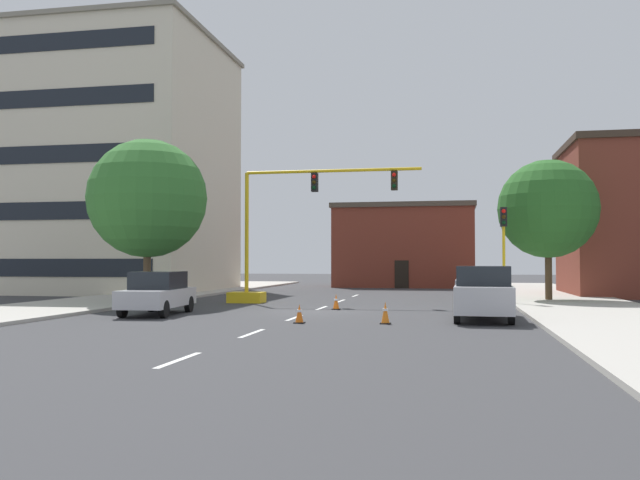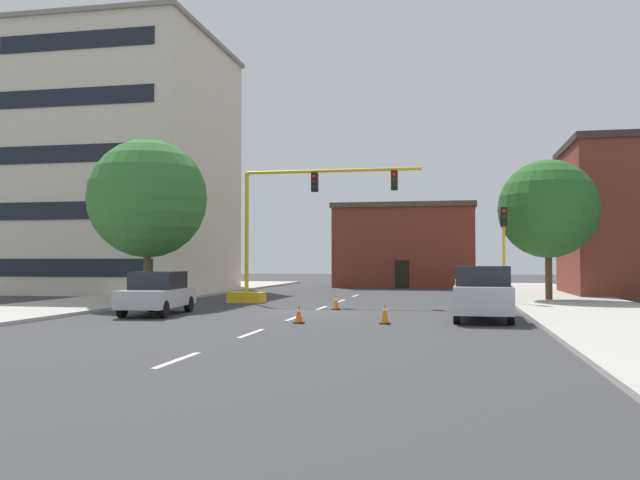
# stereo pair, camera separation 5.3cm
# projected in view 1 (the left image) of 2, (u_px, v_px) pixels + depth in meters

# --- Properties ---
(ground_plane) EXTENTS (160.00, 160.00, 0.00)m
(ground_plane) POSITION_uv_depth(u_px,v_px,m) (311.00, 312.00, 28.45)
(ground_plane) COLOR #38383A
(sidewalk_left) EXTENTS (6.00, 56.00, 0.14)m
(sidewalk_left) POSITION_uv_depth(u_px,v_px,m) (140.00, 297.00, 38.55)
(sidewalk_left) COLOR #B2ADA3
(sidewalk_left) RESTS_ON ground_plane
(sidewalk_right) EXTENTS (6.00, 56.00, 0.14)m
(sidewalk_right) POSITION_uv_depth(u_px,v_px,m) (569.00, 302.00, 34.04)
(sidewalk_right) COLOR #B2ADA3
(sidewalk_right) RESTS_ON ground_plane
(lane_stripe_seg_0) EXTENTS (0.16, 2.40, 0.01)m
(lane_stripe_seg_0) POSITION_uv_depth(u_px,v_px,m) (179.00, 360.00, 14.72)
(lane_stripe_seg_0) COLOR silver
(lane_stripe_seg_0) RESTS_ON ground_plane
(lane_stripe_seg_1) EXTENTS (0.16, 2.40, 0.01)m
(lane_stripe_seg_1) POSITION_uv_depth(u_px,v_px,m) (252.00, 333.00, 20.11)
(lane_stripe_seg_1) COLOR silver
(lane_stripe_seg_1) RESTS_ON ground_plane
(lane_stripe_seg_2) EXTENTS (0.16, 2.40, 0.01)m
(lane_stripe_seg_2) POSITION_uv_depth(u_px,v_px,m) (294.00, 318.00, 25.50)
(lane_stripe_seg_2) COLOR silver
(lane_stripe_seg_2) RESTS_ON ground_plane
(lane_stripe_seg_3) EXTENTS (0.16, 2.40, 0.01)m
(lane_stripe_seg_3) POSITION_uv_depth(u_px,v_px,m) (322.00, 308.00, 30.90)
(lane_stripe_seg_3) COLOR silver
(lane_stripe_seg_3) RESTS_ON ground_plane
(lane_stripe_seg_4) EXTENTS (0.16, 2.40, 0.01)m
(lane_stripe_seg_4) POSITION_uv_depth(u_px,v_px,m) (341.00, 301.00, 36.29)
(lane_stripe_seg_4) COLOR silver
(lane_stripe_seg_4) RESTS_ON ground_plane
(lane_stripe_seg_5) EXTENTS (0.16, 2.40, 0.01)m
(lane_stripe_seg_5) POSITION_uv_depth(u_px,v_px,m) (355.00, 296.00, 41.69)
(lane_stripe_seg_5) COLOR silver
(lane_stripe_seg_5) RESTS_ON ground_plane
(building_tall_left) EXTENTS (13.11, 13.77, 17.77)m
(building_tall_left) POSITION_uv_depth(u_px,v_px,m) (126.00, 166.00, 47.60)
(building_tall_left) COLOR beige
(building_tall_left) RESTS_ON ground_plane
(building_brick_center) EXTENTS (11.61, 7.38, 6.86)m
(building_brick_center) POSITION_uv_depth(u_px,v_px,m) (405.00, 246.00, 56.42)
(building_brick_center) COLOR brown
(building_brick_center) RESTS_ON ground_plane
(traffic_signal_gantry) EXTENTS (9.92, 1.20, 6.83)m
(traffic_signal_gantry) POSITION_uv_depth(u_px,v_px,m) (271.00, 258.00, 34.59)
(traffic_signal_gantry) COLOR yellow
(traffic_signal_gantry) RESTS_ON ground_plane
(traffic_light_pole_right) EXTENTS (0.32, 0.47, 4.80)m
(traffic_light_pole_right) POSITION_uv_depth(u_px,v_px,m) (504.00, 233.00, 32.90)
(traffic_light_pole_right) COLOR yellow
(traffic_light_pole_right) RESTS_ON ground_plane
(tree_right_mid) EXTENTS (5.18, 5.18, 7.50)m
(tree_right_mid) POSITION_uv_depth(u_px,v_px,m) (548.00, 209.00, 35.30)
(tree_right_mid) COLOR #4C3823
(tree_right_mid) RESTS_ON ground_plane
(tree_left_near) EXTENTS (5.81, 5.81, 8.14)m
(tree_left_near) POSITION_uv_depth(u_px,v_px,m) (148.00, 199.00, 32.90)
(tree_left_near) COLOR brown
(tree_left_near) RESTS_ON ground_plane
(pickup_truck_silver) EXTENTS (2.14, 5.45, 1.99)m
(pickup_truck_silver) POSITION_uv_depth(u_px,v_px,m) (483.00, 293.00, 24.71)
(pickup_truck_silver) COLOR #BCBCC1
(pickup_truck_silver) RESTS_ON ground_plane
(sedan_silver_near_left) EXTENTS (2.20, 4.63, 1.74)m
(sedan_silver_near_left) POSITION_uv_depth(u_px,v_px,m) (158.00, 293.00, 27.09)
(sedan_silver_near_left) COLOR #B7B7BC
(sedan_silver_near_left) RESTS_ON ground_plane
(traffic_cone_roadside_a) EXTENTS (0.36, 0.36, 0.70)m
(traffic_cone_roadside_a) POSITION_uv_depth(u_px,v_px,m) (336.00, 302.00, 29.87)
(traffic_cone_roadside_a) COLOR black
(traffic_cone_roadside_a) RESTS_ON ground_plane
(traffic_cone_roadside_b) EXTENTS (0.36, 0.36, 0.67)m
(traffic_cone_roadside_b) POSITION_uv_depth(u_px,v_px,m) (299.00, 314.00, 23.37)
(traffic_cone_roadside_b) COLOR black
(traffic_cone_roadside_b) RESTS_ON ground_plane
(traffic_cone_roadside_c) EXTENTS (0.36, 0.36, 0.77)m
(traffic_cone_roadside_c) POSITION_uv_depth(u_px,v_px,m) (385.00, 313.00, 23.12)
(traffic_cone_roadside_c) COLOR black
(traffic_cone_roadside_c) RESTS_ON ground_plane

